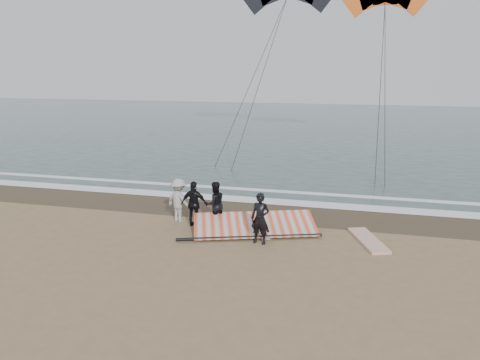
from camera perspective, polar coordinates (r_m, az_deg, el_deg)
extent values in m
plane|color=#8C704C|center=(14.33, 0.46, -9.21)|extent=(120.00, 120.00, 0.00)
cube|color=#233838|center=(46.27, 10.32, 6.55)|extent=(120.00, 54.00, 0.02)
cube|color=#4C3D2B|center=(18.47, 3.80, -3.90)|extent=(120.00, 2.80, 0.01)
cube|color=white|center=(19.78, 4.55, -2.65)|extent=(120.00, 0.90, 0.01)
cube|color=white|center=(21.40, 5.32, -1.41)|extent=(120.00, 0.45, 0.01)
imported|color=black|center=(15.02, 2.47, -4.71)|extent=(0.67, 0.49, 1.68)
cube|color=silver|center=(15.97, 15.35, -7.09)|extent=(1.38, 2.33, 0.09)
cube|color=white|center=(16.83, 3.10, -5.49)|extent=(0.82, 2.59, 0.11)
imported|color=black|center=(16.67, -3.09, -2.93)|extent=(1.00, 0.97, 1.63)
imported|color=black|center=(16.70, -5.59, -2.92)|extent=(0.97, 0.43, 1.64)
imported|color=#A6A6A2|center=(17.21, -7.45, -2.49)|extent=(1.20, 0.95, 1.63)
cube|color=black|center=(16.80, 1.59, -5.50)|extent=(2.91, 1.59, 0.11)
cube|color=#EA4F27|center=(16.13, 1.82, -5.42)|extent=(4.46, 2.90, 0.44)
cylinder|color=black|center=(15.48, 1.19, -7.00)|extent=(4.59, 1.71, 0.11)
cylinder|color=black|center=(16.02, 2.88, -4.99)|extent=(0.78, 1.99, 0.09)
cylinder|color=#262626|center=(28.00, 16.78, 11.59)|extent=(0.04, 0.04, 14.02)
cylinder|color=#262626|center=(27.91, 17.26, 11.55)|extent=(0.04, 0.04, 14.16)
cylinder|color=#262626|center=(30.83, 1.91, 13.08)|extent=(0.04, 0.04, 15.19)
cylinder|color=#262626|center=(30.43, 2.85, 13.06)|extent=(0.04, 0.04, 15.49)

